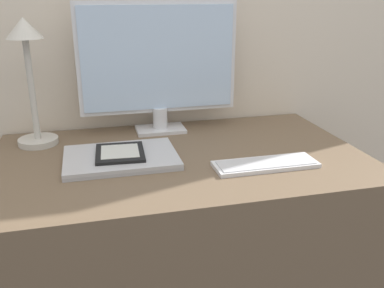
{
  "coord_description": "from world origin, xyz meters",
  "views": [
    {
      "loc": [
        -0.26,
        -0.98,
        1.18
      ],
      "look_at": [
        0.02,
        0.13,
        0.77
      ],
      "focal_mm": 40.0,
      "sensor_mm": 36.0,
      "label": 1
    }
  ],
  "objects_px": {
    "monitor": "(159,64)",
    "laptop": "(121,158)",
    "keyboard": "(266,164)",
    "ereader": "(120,153)",
    "desk_lamp": "(29,67)"
  },
  "relations": [
    {
      "from": "laptop",
      "to": "ereader",
      "type": "distance_m",
      "value": 0.01
    },
    {
      "from": "ereader",
      "to": "desk_lamp",
      "type": "relative_size",
      "value": 0.42
    },
    {
      "from": "desk_lamp",
      "to": "monitor",
      "type": "bearing_deg",
      "value": 5.88
    },
    {
      "from": "monitor",
      "to": "laptop",
      "type": "xyz_separation_m",
      "value": [
        -0.16,
        -0.25,
        -0.23
      ]
    },
    {
      "from": "keyboard",
      "to": "monitor",
      "type": "bearing_deg",
      "value": 120.31
    },
    {
      "from": "keyboard",
      "to": "desk_lamp",
      "type": "distance_m",
      "value": 0.77
    },
    {
      "from": "laptop",
      "to": "ereader",
      "type": "xyz_separation_m",
      "value": [
        -0.0,
        0.0,
        0.01
      ]
    },
    {
      "from": "laptop",
      "to": "desk_lamp",
      "type": "bearing_deg",
      "value": 139.52
    },
    {
      "from": "ereader",
      "to": "desk_lamp",
      "type": "height_order",
      "value": "desk_lamp"
    },
    {
      "from": "monitor",
      "to": "laptop",
      "type": "distance_m",
      "value": 0.38
    },
    {
      "from": "monitor",
      "to": "keyboard",
      "type": "height_order",
      "value": "monitor"
    },
    {
      "from": "laptop",
      "to": "desk_lamp",
      "type": "height_order",
      "value": "desk_lamp"
    },
    {
      "from": "monitor",
      "to": "desk_lamp",
      "type": "height_order",
      "value": "monitor"
    },
    {
      "from": "keyboard",
      "to": "ereader",
      "type": "distance_m",
      "value": 0.42
    },
    {
      "from": "keyboard",
      "to": "ereader",
      "type": "relative_size",
      "value": 1.78
    }
  ]
}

